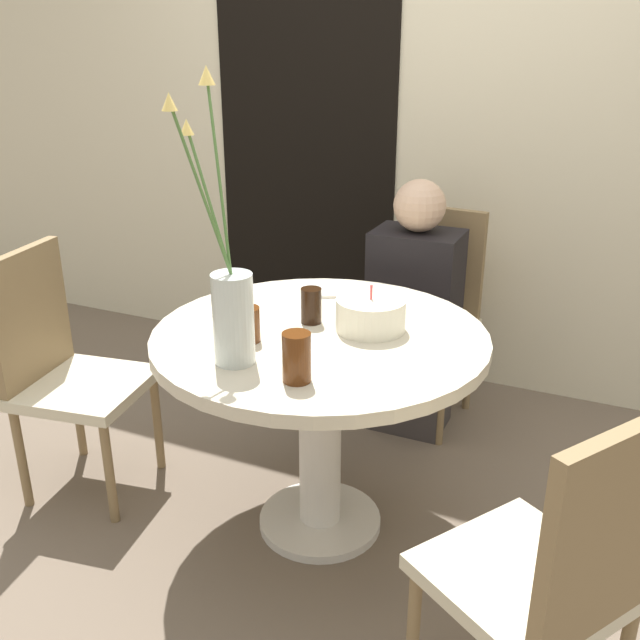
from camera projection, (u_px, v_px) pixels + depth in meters
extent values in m
plane|color=#6B5B4C|center=(320.00, 523.00, 2.42)|extent=(16.00, 16.00, 0.00)
cube|color=beige|center=(447.00, 96.00, 3.05)|extent=(8.00, 0.05, 2.60)
cube|color=black|center=(306.00, 152.00, 3.38)|extent=(0.90, 0.01, 2.05)
cylinder|color=beige|center=(320.00, 338.00, 2.16)|extent=(1.02, 1.02, 0.04)
cylinder|color=silver|center=(320.00, 435.00, 2.29)|extent=(0.14, 0.14, 0.64)
cylinder|color=silver|center=(320.00, 520.00, 2.42)|extent=(0.41, 0.41, 0.03)
cube|color=beige|center=(420.00, 330.00, 2.96)|extent=(0.43, 0.43, 0.04)
cube|color=olive|center=(439.00, 261.00, 3.01)|extent=(0.38, 0.07, 0.46)
cylinder|color=olive|center=(364.00, 383.00, 2.98)|extent=(0.03, 0.03, 0.38)
cylinder|color=olive|center=(441.00, 402.00, 2.82)|extent=(0.03, 0.03, 0.38)
cylinder|color=olive|center=(397.00, 353.00, 3.25)|extent=(0.03, 0.03, 0.38)
cylinder|color=olive|center=(469.00, 369.00, 3.10)|extent=(0.03, 0.03, 0.38)
cube|color=beige|center=(85.00, 387.00, 2.48)|extent=(0.46, 0.46, 0.04)
cube|color=olive|center=(29.00, 315.00, 2.43)|extent=(0.10, 0.38, 0.46)
cylinder|color=olive|center=(109.00, 473.00, 2.37)|extent=(0.03, 0.03, 0.38)
cylinder|color=olive|center=(157.00, 423.00, 2.67)|extent=(0.03, 0.03, 0.38)
cylinder|color=olive|center=(21.00, 458.00, 2.45)|extent=(0.03, 0.03, 0.38)
cylinder|color=olive|center=(78.00, 411.00, 2.75)|extent=(0.03, 0.03, 0.38)
cube|color=beige|center=(524.00, 579.00, 1.61)|extent=(0.55, 0.55, 0.04)
cube|color=olive|center=(610.00, 533.00, 1.37)|extent=(0.24, 0.34, 0.46)
cylinder|color=olive|center=(511.00, 579.00, 1.91)|extent=(0.03, 0.03, 0.38)
cylinder|color=olive|center=(413.00, 633.00, 1.73)|extent=(0.03, 0.03, 0.38)
cylinder|color=white|center=(371.00, 314.00, 2.16)|extent=(0.21, 0.21, 0.10)
cylinder|color=#E54C4C|center=(371.00, 292.00, 2.13)|extent=(0.01, 0.01, 0.04)
cylinder|color=silver|center=(233.00, 319.00, 1.92)|extent=(0.11, 0.11, 0.25)
cylinder|color=#4C7538|center=(202.00, 194.00, 1.75)|extent=(0.08, 0.13, 0.45)
cone|color=#EFCC66|center=(169.00, 102.00, 1.63)|extent=(0.04, 0.04, 0.04)
cylinder|color=#4C7538|center=(209.00, 202.00, 1.84)|extent=(0.14, 0.04, 0.37)
cone|color=#EFCC66|center=(187.00, 127.00, 1.81)|extent=(0.04, 0.04, 0.04)
cylinder|color=#4C7538|center=(219.00, 176.00, 1.84)|extent=(0.11, 0.11, 0.49)
cone|color=#EFCC66|center=(206.00, 75.00, 1.81)|extent=(0.04, 0.04, 0.05)
cylinder|color=silver|center=(326.00, 289.00, 2.51)|extent=(0.18, 0.18, 0.01)
cylinder|color=#51280F|center=(297.00, 357.00, 1.83)|extent=(0.08, 0.08, 0.13)
cylinder|color=#51280F|center=(248.00, 324.00, 2.08)|extent=(0.07, 0.07, 0.11)
cylinder|color=black|center=(311.00, 306.00, 2.21)|extent=(0.06, 0.06, 0.11)
cube|color=#383333|center=(410.00, 379.00, 2.96)|extent=(0.31, 0.24, 0.42)
cube|color=black|center=(416.00, 283.00, 2.81)|extent=(0.34, 0.24, 0.42)
sphere|color=#D1A889|center=(420.00, 206.00, 2.69)|extent=(0.20, 0.20, 0.20)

